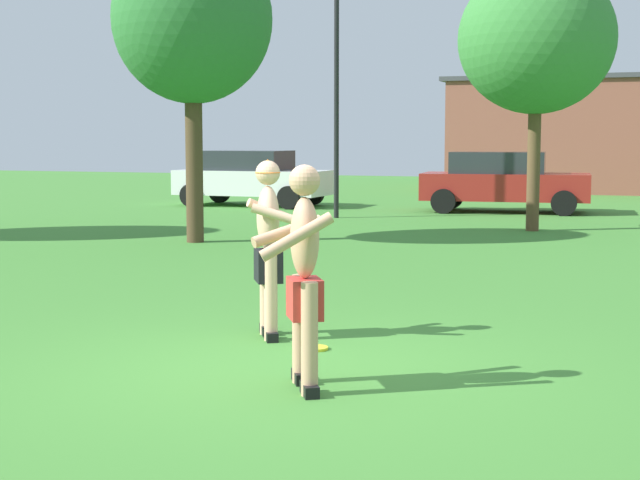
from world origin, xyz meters
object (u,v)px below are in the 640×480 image
lamp_post (337,69)px  tree_right_field (192,20)px  frisbee (314,348)px  tree_left_field (537,40)px  car_white_mid_lot (251,177)px  player_with_cap (269,240)px  car_red_near_post (503,181)px  player_in_red (304,272)px

lamp_post → tree_right_field: bearing=-95.9°
frisbee → tree_left_field: 12.87m
tree_right_field → car_white_mid_lot: bearing=108.5°
player_with_cap → lamp_post: (-4.13, 13.56, 2.63)m
car_red_near_post → tree_right_field: tree_right_field is taller
frisbee → tree_left_field: size_ratio=0.05×
tree_left_field → car_red_near_post: bearing=106.7°
player_with_cap → car_white_mid_lot: size_ratio=0.40×
car_white_mid_lot → tree_left_field: tree_left_field is taller
player_in_red → tree_left_field: bearing=90.9°
player_in_red → tree_left_field: size_ratio=0.32×
tree_left_field → tree_right_field: 7.14m
lamp_post → tree_left_field: lamp_post is taller
frisbee → player_in_red: bearing=-72.4°
car_white_mid_lot → frisbee: bearing=-63.6°
frisbee → lamp_post: bearing=108.8°
frisbee → car_white_mid_lot: bearing=116.4°
frisbee → player_with_cap: bearing=149.4°
tree_left_field → tree_right_field: tree_right_field is taller
tree_right_field → lamp_post: bearing=84.1°
tree_left_field → lamp_post: bearing=161.5°
frisbee → lamp_post: size_ratio=0.04×
car_red_near_post → car_white_mid_lot: 7.20m
tree_left_field → player_with_cap: bearing=-94.0°
car_red_near_post → tree_right_field: bearing=-113.7°
frisbee → car_red_near_post: size_ratio=0.06×
player_in_red → car_red_near_post: bearing=95.2°
player_with_cap → car_red_near_post: player_with_cap is taller
car_red_near_post → tree_right_field: (-4.12, -9.36, 3.26)m
tree_right_field → car_red_near_post: bearing=66.3°
frisbee → tree_right_field: size_ratio=0.05×
player_in_red → car_white_mid_lot: size_ratio=0.41×
player_with_cap → tree_right_field: size_ratio=0.31×
car_white_mid_lot → player_in_red: bearing=-64.2°
car_red_near_post → lamp_post: lamp_post is taller
player_in_red → frisbee: bearing=107.6°
car_red_near_post → tree_left_field: 6.01m
player_in_red → frisbee: size_ratio=6.74×
car_red_near_post → lamp_post: (-3.49, -3.26, 2.76)m
player_with_cap → car_red_near_post: size_ratio=0.39×
player_with_cap → tree_right_field: (-4.76, 7.45, 3.12)m
player_in_red → tree_left_field: 13.93m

